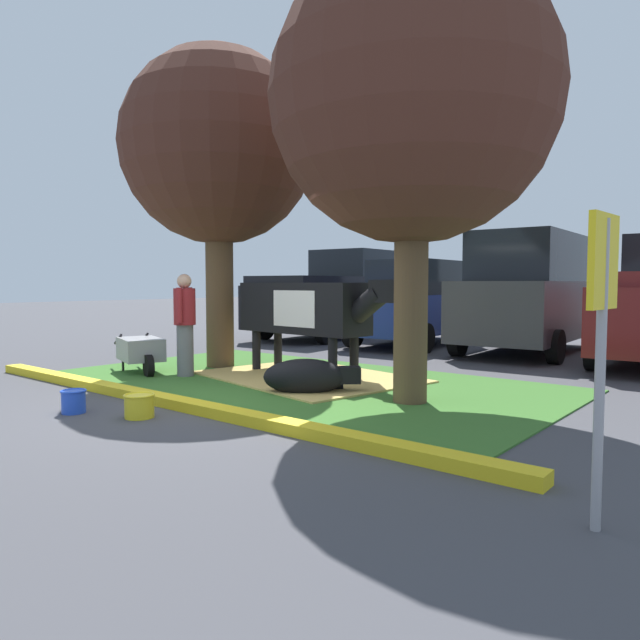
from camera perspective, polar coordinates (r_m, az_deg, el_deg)
ground_plane at (r=7.30m, az=-10.75°, el=-8.15°), size 80.00×80.00×0.00m
grass_island at (r=8.75m, az=-2.09°, el=-6.05°), size 7.60×4.25×0.02m
curb_yellow at (r=7.22m, az=-14.22°, el=-7.83°), size 8.80×0.24×0.12m
hay_bedding at (r=9.04m, az=-1.21°, el=-5.64°), size 3.60×2.97×0.04m
shade_tree_left at (r=10.55m, az=-9.99°, el=16.22°), size 3.34×3.34×5.50m
shade_tree_right at (r=7.49m, az=9.12°, el=20.57°), size 3.48×3.48×5.43m
cow_holstein at (r=9.18m, az=-1.21°, el=1.12°), size 3.14×0.86×1.53m
calf_lying at (r=7.75m, az=-1.25°, el=-5.60°), size 1.19×1.11×0.48m
person_handler at (r=9.34m, az=-13.16°, el=-0.19°), size 0.34×0.47×1.63m
wheelbarrow at (r=9.96m, az=-17.21°, el=-2.84°), size 1.60×0.97×0.63m
parking_sign at (r=3.78m, az=26.00°, el=1.02°), size 0.06×0.44×1.89m
bucket_blue at (r=7.25m, az=-23.09°, el=-7.33°), size 0.29×0.29×0.27m
bucket_yellow at (r=6.76m, az=-17.35°, el=-8.01°), size 0.34×0.34×0.26m
pickup_truck_black at (r=16.05m, az=1.56°, el=2.34°), size 2.41×5.49×2.42m
sedan_blue at (r=14.09m, az=9.53°, el=1.58°), size 2.18×4.48×2.02m
suv_dark_grey at (r=13.11m, az=19.88°, el=2.50°), size 2.29×4.68×2.52m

